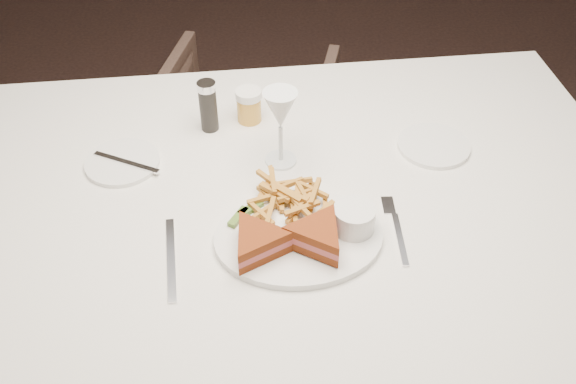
# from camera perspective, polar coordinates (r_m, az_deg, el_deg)

# --- Properties ---
(ground) EXTENTS (5.00, 5.00, 0.00)m
(ground) POSITION_cam_1_polar(r_m,az_deg,el_deg) (2.10, 7.57, -9.36)
(ground) COLOR black
(ground) RESTS_ON ground
(table) EXTENTS (1.53, 1.07, 0.75)m
(table) POSITION_cam_1_polar(r_m,az_deg,el_deg) (1.59, -0.11, -10.22)
(table) COLOR silver
(table) RESTS_ON ground
(chair_far) EXTENTS (0.68, 0.65, 0.58)m
(chair_far) POSITION_cam_1_polar(r_m,az_deg,el_deg) (2.24, -3.79, 5.28)
(chair_far) COLOR #4C372E
(chair_far) RESTS_ON ground
(table_setting) EXTENTS (0.84, 0.60, 0.18)m
(table_setting) POSITION_cam_1_polar(r_m,az_deg,el_deg) (1.25, -0.07, -0.16)
(table_setting) COLOR white
(table_setting) RESTS_ON table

